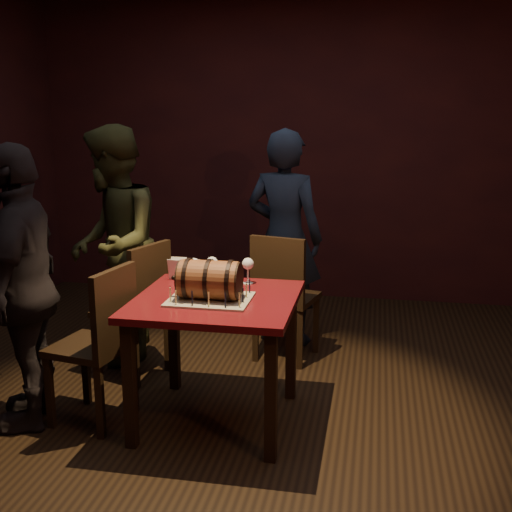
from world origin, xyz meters
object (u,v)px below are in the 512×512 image
Objects in this scene: wine_glass_mid at (212,264)px; chair_left_front at (101,337)px; wine_glass_left at (194,265)px; barrel_cake at (210,280)px; person_left_front at (24,287)px; chair_left_rear at (140,303)px; person_back at (284,238)px; chair_back at (283,291)px; wine_glass_right at (248,265)px; pub_table at (216,316)px; pint_of_ale at (196,273)px; person_left_rear at (113,245)px.

chair_left_front is at bearing -140.17° from wine_glass_mid.
wine_glass_mid is (0.10, 0.05, -0.00)m from wine_glass_left.
barrel_cake is 0.71m from chair_left_front.
wine_glass_left is 0.97m from person_left_front.
chair_left_rear is 0.57× the size of person_back.
chair_back and chair_left_front have the same top height.
wine_glass_right is 0.10× the size of person_back.
pint_of_ale is (-0.18, 0.23, 0.18)m from pub_table.
chair_back is at bearing 58.86° from wine_glass_left.
person_left_front is at bearing -152.40° from wine_glass_left.
wine_glass_left is 0.17× the size of chair_left_front.
person_left_rear is (-0.75, 0.56, -0.03)m from wine_glass_left.
chair_left_rear reaches higher than wine_glass_right.
person_left_rear is (-0.77, 0.58, 0.02)m from pint_of_ale.
pint_of_ale is 0.98m from person_left_front.
person_left_front is (-0.88, -0.43, -0.01)m from pint_of_ale.
person_back is 1.02× the size of person_left_front.
chair_left_rear is at bearing 166.04° from wine_glass_right.
wine_glass_left is 0.11m from wine_glass_mid.
barrel_cake is at bearing -103.91° from chair_back.
person_back is (0.82, 1.54, 0.30)m from chair_left_front.
wine_glass_mid is at bearing 41.50° from person_left_rear.
person_left_front is (-1.30, -1.17, 0.29)m from chair_back.
chair_left_rear is 1.00× the size of chair_left_front.
pint_of_ale is 0.16× the size of chair_left_front.
wine_glass_mid is at bearing 41.99° from pint_of_ale.
person_left_front is (-0.86, -0.45, -0.06)m from wine_glass_left.
pub_table is at bearing 31.71° from person_left_rear.
barrel_cake is 0.34m from pint_of_ale.
person_left_rear is at bearing 108.24° from chair_left_front.
wine_glass_left is 1.20m from person_back.
person_left_front is at bearing -153.93° from pint_of_ale.
pint_of_ale is (-0.30, -0.08, -0.05)m from wine_glass_right.
person_left_front is at bearing -137.92° from chair_back.
pint_of_ale is at bearing -138.01° from wine_glass_mid.
pub_table is 5.59× the size of wine_glass_right.
person_left_front reaches higher than wine_glass_left.
chair_left_front is at bearing -137.94° from wine_glass_left.
person_left_front is at bearing -119.67° from chair_left_rear.
wine_glass_mid is 0.78m from chair_left_front.
chair_left_rear is (-0.78, 0.19, -0.35)m from wine_glass_right.
chair_left_rear is 0.86m from person_left_front.
pint_of_ale is at bearing -30.28° from chair_left_rear.
person_back is at bearing 71.43° from wine_glass_left.
pub_table is 0.56× the size of person_left_front.
wine_glass_right is at bearing 69.32° from pub_table.
chair_left_front reaches higher than wine_glass_left.
wine_glass_left is 0.17× the size of chair_back.
person_left_rear is (-0.93, 0.87, -0.03)m from barrel_cake.
wine_glass_mid is at bearing 28.00° from wine_glass_left.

